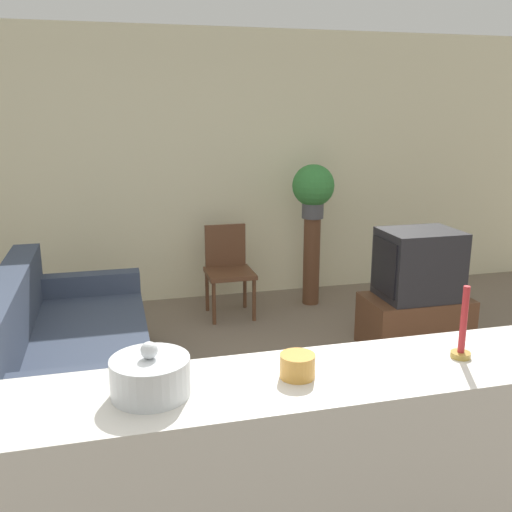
{
  "coord_description": "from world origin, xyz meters",
  "views": [
    {
      "loc": [
        -0.55,
        -2.32,
        1.94
      ],
      "look_at": [
        0.49,
        1.74,
        0.85
      ],
      "focal_mm": 40.0,
      "sensor_mm": 36.0,
      "label": 1
    }
  ],
  "objects_px": {
    "potted_plant": "(313,188)",
    "decorative_bowl": "(150,376)",
    "wooden_chair": "(228,266)",
    "couch": "(68,358)",
    "television": "(418,264)"
  },
  "relations": [
    {
      "from": "wooden_chair",
      "to": "couch",
      "type": "bearing_deg",
      "value": -134.79
    },
    {
      "from": "potted_plant",
      "to": "decorative_bowl",
      "type": "relative_size",
      "value": 2.14
    },
    {
      "from": "wooden_chair",
      "to": "potted_plant",
      "type": "xyz_separation_m",
      "value": [
        0.87,
        0.08,
        0.71
      ]
    },
    {
      "from": "couch",
      "to": "television",
      "type": "xyz_separation_m",
      "value": [
        2.72,
        0.22,
        0.42
      ]
    },
    {
      "from": "wooden_chair",
      "to": "television",
      "type": "bearing_deg",
      "value": -41.81
    },
    {
      "from": "potted_plant",
      "to": "decorative_bowl",
      "type": "bearing_deg",
      "value": -117.0
    },
    {
      "from": "television",
      "to": "potted_plant",
      "type": "xyz_separation_m",
      "value": [
        -0.45,
        1.26,
        0.47
      ]
    },
    {
      "from": "couch",
      "to": "wooden_chair",
      "type": "xyz_separation_m",
      "value": [
        1.39,
        1.4,
        0.18
      ]
    },
    {
      "from": "couch",
      "to": "decorative_bowl",
      "type": "relative_size",
      "value": 8.17
    },
    {
      "from": "couch",
      "to": "potted_plant",
      "type": "height_order",
      "value": "potted_plant"
    },
    {
      "from": "television",
      "to": "wooden_chair",
      "type": "distance_m",
      "value": 1.8
    },
    {
      "from": "wooden_chair",
      "to": "potted_plant",
      "type": "relative_size",
      "value": 1.62
    },
    {
      "from": "television",
      "to": "decorative_bowl",
      "type": "height_order",
      "value": "decorative_bowl"
    },
    {
      "from": "couch",
      "to": "potted_plant",
      "type": "xyz_separation_m",
      "value": [
        2.27,
        1.48,
        0.89
      ]
    },
    {
      "from": "potted_plant",
      "to": "decorative_bowl",
      "type": "height_order",
      "value": "potted_plant"
    }
  ]
}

